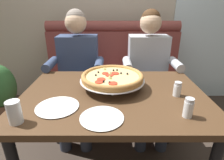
{
  "coord_description": "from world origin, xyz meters",
  "views": [
    {
      "loc": [
        -0.01,
        -1.11,
        1.31
      ],
      "look_at": [
        -0.02,
        0.09,
        0.81
      ],
      "focal_mm": 28.98,
      "sensor_mm": 36.0,
      "label": 1
    }
  ],
  "objects_px": {
    "diner_right": "(150,68)",
    "diner_left": "(78,68)",
    "shaker_pepper_flakes": "(178,90)",
    "potted_plant": "(1,90)",
    "shaker_oregano": "(189,109)",
    "booth_bench": "(114,85)",
    "plate_near_right": "(58,106)",
    "plate_near_left": "(102,117)",
    "pizza": "(113,77)",
    "patio_chair": "(194,52)",
    "dining_table": "(114,105)",
    "drinking_glass": "(16,113)"
  },
  "relations": [
    {
      "from": "diner_right",
      "to": "diner_left",
      "type": "bearing_deg",
      "value": 180.0
    },
    {
      "from": "shaker_pepper_flakes",
      "to": "potted_plant",
      "type": "distance_m",
      "value": 1.95
    },
    {
      "from": "diner_right",
      "to": "shaker_oregano",
      "type": "xyz_separation_m",
      "value": [
        0.03,
        -0.92,
        0.08
      ]
    },
    {
      "from": "booth_bench",
      "to": "plate_near_right",
      "type": "bearing_deg",
      "value": -107.01
    },
    {
      "from": "diner_left",
      "to": "plate_near_left",
      "type": "xyz_separation_m",
      "value": [
        0.3,
        -0.94,
        0.05
      ]
    },
    {
      "from": "shaker_oregano",
      "to": "plate_near_left",
      "type": "distance_m",
      "value": 0.46
    },
    {
      "from": "shaker_oregano",
      "to": "shaker_pepper_flakes",
      "type": "distance_m",
      "value": 0.24
    },
    {
      "from": "shaker_oregano",
      "to": "diner_right",
      "type": "bearing_deg",
      "value": 91.87
    },
    {
      "from": "shaker_oregano",
      "to": "potted_plant",
      "type": "height_order",
      "value": "shaker_oregano"
    },
    {
      "from": "pizza",
      "to": "potted_plant",
      "type": "relative_size",
      "value": 0.66
    },
    {
      "from": "plate_near_right",
      "to": "patio_chair",
      "type": "bearing_deg",
      "value": 51.57
    },
    {
      "from": "diner_right",
      "to": "patio_chair",
      "type": "relative_size",
      "value": 1.48
    },
    {
      "from": "dining_table",
      "to": "pizza",
      "type": "height_order",
      "value": "pizza"
    },
    {
      "from": "dining_table",
      "to": "pizza",
      "type": "distance_m",
      "value": 0.2
    },
    {
      "from": "diner_left",
      "to": "booth_bench",
      "type": "bearing_deg",
      "value": 36.19
    },
    {
      "from": "shaker_pepper_flakes",
      "to": "plate_near_left",
      "type": "xyz_separation_m",
      "value": [
        -0.48,
        -0.26,
        -0.03
      ]
    },
    {
      "from": "dining_table",
      "to": "diner_right",
      "type": "height_order",
      "value": "diner_right"
    },
    {
      "from": "diner_left",
      "to": "diner_right",
      "type": "xyz_separation_m",
      "value": [
        0.73,
        0.0,
        0.0
      ]
    },
    {
      "from": "shaker_oregano",
      "to": "plate_near_left",
      "type": "bearing_deg",
      "value": -177.93
    },
    {
      "from": "drinking_glass",
      "to": "diner_left",
      "type": "bearing_deg",
      "value": 81.96
    },
    {
      "from": "drinking_glass",
      "to": "dining_table",
      "type": "bearing_deg",
      "value": 33.64
    },
    {
      "from": "patio_chair",
      "to": "potted_plant",
      "type": "distance_m",
      "value": 3.03
    },
    {
      "from": "shaker_pepper_flakes",
      "to": "pizza",
      "type": "bearing_deg",
      "value": 163.77
    },
    {
      "from": "diner_right",
      "to": "plate_near_right",
      "type": "bearing_deg",
      "value": -130.24
    },
    {
      "from": "potted_plant",
      "to": "patio_chair",
      "type": "bearing_deg",
      "value": 24.78
    },
    {
      "from": "diner_right",
      "to": "drinking_glass",
      "type": "height_order",
      "value": "diner_right"
    },
    {
      "from": "shaker_oregano",
      "to": "plate_near_right",
      "type": "bearing_deg",
      "value": 172.58
    },
    {
      "from": "plate_near_left",
      "to": "potted_plant",
      "type": "bearing_deg",
      "value": 139.04
    },
    {
      "from": "booth_bench",
      "to": "shaker_oregano",
      "type": "bearing_deg",
      "value": -71.61
    },
    {
      "from": "booth_bench",
      "to": "shaker_pepper_flakes",
      "type": "height_order",
      "value": "booth_bench"
    },
    {
      "from": "dining_table",
      "to": "booth_bench",
      "type": "bearing_deg",
      "value": 90.0
    },
    {
      "from": "plate_near_left",
      "to": "patio_chair",
      "type": "relative_size",
      "value": 0.28
    },
    {
      "from": "dining_table",
      "to": "patio_chair",
      "type": "height_order",
      "value": "patio_chair"
    },
    {
      "from": "booth_bench",
      "to": "shaker_pepper_flakes",
      "type": "xyz_separation_m",
      "value": [
        0.42,
        -0.94,
        0.39
      ]
    },
    {
      "from": "dining_table",
      "to": "plate_near_right",
      "type": "bearing_deg",
      "value": -150.86
    },
    {
      "from": "dining_table",
      "to": "plate_near_left",
      "type": "xyz_separation_m",
      "value": [
        -0.07,
        -0.3,
        0.1
      ]
    },
    {
      "from": "diner_left",
      "to": "shaker_pepper_flakes",
      "type": "relative_size",
      "value": 13.03
    },
    {
      "from": "diner_right",
      "to": "drinking_glass",
      "type": "xyz_separation_m",
      "value": [
        -0.87,
        -0.97,
        0.09
      ]
    },
    {
      "from": "potted_plant",
      "to": "booth_bench",
      "type": "bearing_deg",
      "value": 5.33
    },
    {
      "from": "diner_right",
      "to": "shaker_oregano",
      "type": "height_order",
      "value": "diner_right"
    },
    {
      "from": "potted_plant",
      "to": "plate_near_right",
      "type": "bearing_deg",
      "value": -44.77
    },
    {
      "from": "shaker_pepper_flakes",
      "to": "potted_plant",
      "type": "xyz_separation_m",
      "value": [
        -1.73,
        0.82,
        -0.4
      ]
    },
    {
      "from": "diner_right",
      "to": "plate_near_right",
      "type": "relative_size",
      "value": 5.04
    },
    {
      "from": "plate_near_right",
      "to": "drinking_glass",
      "type": "bearing_deg",
      "value": -138.63
    },
    {
      "from": "shaker_pepper_flakes",
      "to": "plate_near_left",
      "type": "height_order",
      "value": "shaker_pepper_flakes"
    },
    {
      "from": "pizza",
      "to": "shaker_pepper_flakes",
      "type": "distance_m",
      "value": 0.45
    },
    {
      "from": "diner_right",
      "to": "plate_near_right",
      "type": "xyz_separation_m",
      "value": [
        -0.7,
        -0.82,
        0.05
      ]
    },
    {
      "from": "booth_bench",
      "to": "plate_near_right",
      "type": "relative_size",
      "value": 6.39
    },
    {
      "from": "diner_left",
      "to": "diner_right",
      "type": "bearing_deg",
      "value": 0.0
    },
    {
      "from": "dining_table",
      "to": "diner_right",
      "type": "xyz_separation_m",
      "value": [
        0.36,
        0.64,
        0.05
      ]
    }
  ]
}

